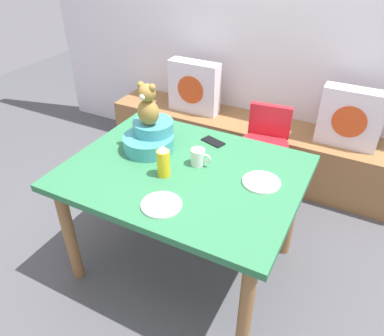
{
  "coord_description": "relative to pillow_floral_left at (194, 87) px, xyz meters",
  "views": [
    {
      "loc": [
        0.82,
        -1.48,
        1.9
      ],
      "look_at": [
        0.0,
        0.1,
        0.69
      ],
      "focal_mm": 34.93,
      "sensor_mm": 36.0,
      "label": 1
    }
  ],
  "objects": [
    {
      "name": "pillow_floral_left",
      "position": [
        0.0,
        0.0,
        0.0
      ],
      "size": [
        0.44,
        0.15,
        0.44
      ],
      "color": "silver",
      "rests_on": "window_bench"
    },
    {
      "name": "dinner_plate_near",
      "position": [
        0.98,
        -1.15,
        0.07
      ],
      "size": [
        0.2,
        0.2,
        0.01
      ],
      "primitive_type": "cylinder",
      "color": "white",
      "rests_on": "dining_table"
    },
    {
      "name": "dining_table",
      "position": [
        0.56,
        -1.22,
        -0.04
      ],
      "size": [
        1.28,
        0.99,
        0.74
      ],
      "color": "#2D7247",
      "rests_on": "ground_plane"
    },
    {
      "name": "teddy_bear",
      "position": [
        0.28,
        -1.11,
        0.34
      ],
      "size": [
        0.13,
        0.12,
        0.25
      ],
      "color": "olive",
      "rests_on": "infant_seat_teal"
    },
    {
      "name": "cell_phone",
      "position": [
        0.58,
        -0.88,
        0.06
      ],
      "size": [
        0.16,
        0.11,
        0.01
      ],
      "primitive_type": "cube",
      "rotation": [
        0.0,
        0.0,
        1.26
      ],
      "color": "black",
      "rests_on": "dining_table"
    },
    {
      "name": "window_bench",
      "position": [
        0.56,
        0.02,
        -0.45
      ],
      "size": [
        2.6,
        0.44,
        0.46
      ],
      "primitive_type": "cube",
      "color": "olive",
      "rests_on": "ground_plane"
    },
    {
      "name": "book_stack",
      "position": [
        0.68,
        0.02,
        -0.18
      ],
      "size": [
        0.2,
        0.14,
        0.08
      ],
      "primitive_type": "cube",
      "color": "#BCC492",
      "rests_on": "window_bench"
    },
    {
      "name": "infant_seat_teal",
      "position": [
        0.28,
        -1.11,
        0.13
      ],
      "size": [
        0.3,
        0.33,
        0.16
      ],
      "color": "teal",
      "rests_on": "dining_table"
    },
    {
      "name": "back_wall",
      "position": [
        0.56,
        0.29,
        0.62
      ],
      "size": [
        4.4,
        0.1,
        2.6
      ],
      "primitive_type": "cube",
      "color": "silver",
      "rests_on": "ground_plane"
    },
    {
      "name": "ketchup_bottle",
      "position": [
        0.49,
        -1.32,
        0.15
      ],
      "size": [
        0.07,
        0.07,
        0.18
      ],
      "color": "gold",
      "rests_on": "dining_table"
    },
    {
      "name": "coffee_mug",
      "position": [
        0.61,
        -1.14,
        0.11
      ],
      "size": [
        0.12,
        0.08,
        0.09
      ],
      "color": "silver",
      "rests_on": "dining_table"
    },
    {
      "name": "highchair",
      "position": [
        0.78,
        -0.42,
        -0.16
      ],
      "size": [
        0.35,
        0.48,
        0.79
      ],
      "color": "red",
      "rests_on": "ground_plane"
    },
    {
      "name": "pillow_floral_right",
      "position": [
        1.28,
        0.0,
        0.0
      ],
      "size": [
        0.44,
        0.15,
        0.44
      ],
      "color": "silver",
      "rests_on": "window_bench"
    },
    {
      "name": "ground_plane",
      "position": [
        0.56,
        -1.22,
        -0.68
      ],
      "size": [
        8.0,
        8.0,
        0.0
      ],
      "primitive_type": "plane",
      "color": "#4C4C51"
    },
    {
      "name": "dinner_plate_far",
      "position": [
        0.62,
        -1.54,
        0.07
      ],
      "size": [
        0.2,
        0.2,
        0.01
      ],
      "primitive_type": "cylinder",
      "color": "white",
      "rests_on": "dining_table"
    }
  ]
}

